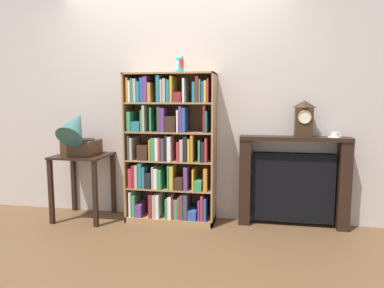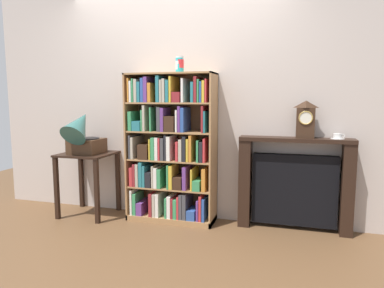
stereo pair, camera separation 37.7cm
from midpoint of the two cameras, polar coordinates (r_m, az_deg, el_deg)
name	(u,v)px [view 2 (the right image)]	position (r m, az deg, el deg)	size (l,w,h in m)	color
ground_plane	(168,224)	(3.93, -1.12, -12.88)	(7.94, 6.40, 0.02)	brown
wall_back	(191,103)	(3.97, 2.51, 6.66)	(4.94, 0.08, 2.60)	beige
bookshelf	(169,153)	(3.85, -0.87, -1.51)	(0.97, 0.35, 1.62)	#A87A4C
cup_stack	(180,65)	(3.75, 0.94, 12.74)	(0.09, 0.09, 0.17)	#28B2B7
side_table_left	(88,168)	(4.19, -14.07, -3.77)	(0.57, 0.54, 0.73)	black
gramophone	(82,133)	(4.07, -14.81, 1.66)	(0.33, 0.53, 0.56)	#472D1C
fireplace_mantel	(294,185)	(3.84, 18.98, -6.25)	(1.13, 0.21, 0.96)	black
mantel_clock	(306,119)	(3.73, 20.70, 3.74)	(0.18, 0.12, 0.37)	#382316
teacup_with_saucer	(338,137)	(3.78, 25.21, 1.08)	(0.13, 0.13, 0.05)	white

